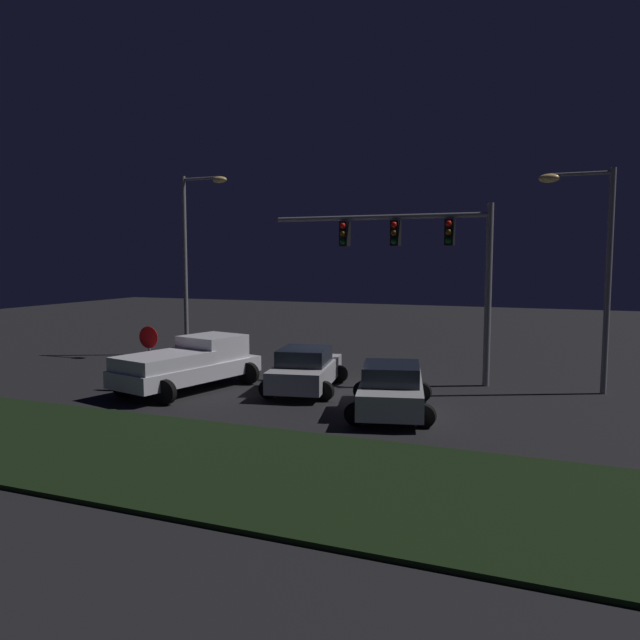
{
  "coord_description": "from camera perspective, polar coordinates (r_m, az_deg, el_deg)",
  "views": [
    {
      "loc": [
        7.76,
        -19.71,
        4.54
      ],
      "look_at": [
        -0.79,
        1.71,
        2.24
      ],
      "focal_mm": 34.42,
      "sensor_mm": 36.0,
      "label": 1
    }
  ],
  "objects": [
    {
      "name": "street_lamp_left",
      "position": [
        29.44,
        -11.73,
        6.92
      ],
      "size": [
        2.4,
        0.44,
        8.37
      ],
      "color": "slate",
      "rests_on": "ground_plane"
    },
    {
      "name": "grass_median",
      "position": [
        14.49,
        -12.22,
        -12.5
      ],
      "size": [
        20.92,
        5.67,
        0.1
      ],
      "primitive_type": "cube",
      "color": "black",
      "rests_on": "ground_plane"
    },
    {
      "name": "stop_sign",
      "position": [
        22.02,
        -15.61,
        -2.3
      ],
      "size": [
        0.76,
        0.08,
        2.23
      ],
      "color": "slate",
      "rests_on": "ground_plane"
    },
    {
      "name": "ground_plane",
      "position": [
        21.67,
        0.26,
        -6.41
      ],
      "size": [
        80.0,
        80.0,
        0.0
      ],
      "primitive_type": "plane",
      "color": "black"
    },
    {
      "name": "traffic_signal_gantry",
      "position": [
        22.89,
        9.34,
        6.51
      ],
      "size": [
        8.32,
        0.56,
        6.5
      ],
      "color": "slate",
      "rests_on": "ground_plane"
    },
    {
      "name": "car_sedan",
      "position": [
        18.27,
        6.64,
        -6.36
      ],
      "size": [
        3.15,
        4.7,
        1.51
      ],
      "rotation": [
        0.0,
        0.0,
        1.81
      ],
      "color": "#B7B7BC",
      "rests_on": "ground_plane"
    },
    {
      "name": "car_sedan_far",
      "position": [
        21.25,
        -1.35,
        -4.61
      ],
      "size": [
        3.01,
        4.66,
        1.51
      ],
      "rotation": [
        0.0,
        0.0,
        1.76
      ],
      "color": "#B7B7BC",
      "rests_on": "ground_plane"
    },
    {
      "name": "street_lamp_right",
      "position": [
        22.51,
        24.06,
        5.78
      ],
      "size": [
        2.41,
        0.44,
        7.52
      ],
      "color": "slate",
      "rests_on": "ground_plane"
    },
    {
      "name": "pickup_truck",
      "position": [
        21.87,
        -11.84,
        -3.75
      ],
      "size": [
        3.72,
        5.72,
        1.8
      ],
      "rotation": [
        0.0,
        0.0,
        1.33
      ],
      "color": "silver",
      "rests_on": "ground_plane"
    }
  ]
}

